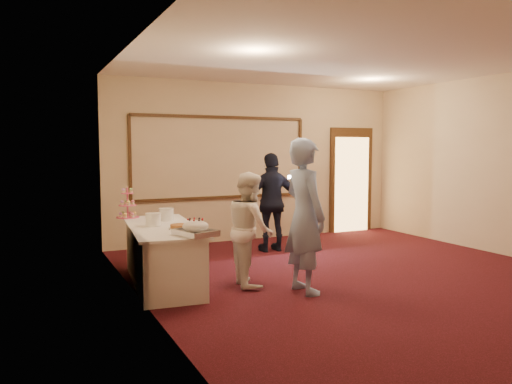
% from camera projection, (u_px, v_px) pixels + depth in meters
% --- Properties ---
extents(floor, '(7.00, 7.00, 0.00)m').
position_uv_depth(floor, '(373.00, 281.00, 6.69)').
color(floor, black).
rests_on(floor, ground).
extents(room_walls, '(6.04, 7.04, 3.02)m').
position_uv_depth(room_walls, '(376.00, 129.00, 6.51)').
color(room_walls, beige).
rests_on(room_walls, floor).
extents(wall_molding, '(3.45, 0.04, 1.55)m').
position_uv_depth(wall_molding, '(222.00, 157.00, 9.33)').
color(wall_molding, '#372310').
rests_on(wall_molding, room_walls).
extents(doorway, '(1.05, 0.07, 2.20)m').
position_uv_depth(doorway, '(351.00, 181.00, 10.62)').
color(doorway, '#372310').
rests_on(doorway, floor).
extents(buffet_table, '(1.05, 2.22, 0.77)m').
position_uv_depth(buffet_table, '(163.00, 255.00, 6.51)').
color(buffet_table, silver).
rests_on(buffet_table, floor).
extents(pavlova_tray, '(0.48, 0.55, 0.19)m').
position_uv_depth(pavlova_tray, '(196.00, 229.00, 5.74)').
color(pavlova_tray, '#A9ACAF').
rests_on(pavlova_tray, buffet_table).
extents(cupcake_stand, '(0.33, 0.33, 0.48)m').
position_uv_depth(cupcake_stand, '(128.00, 206.00, 7.20)').
color(cupcake_stand, '#DD4D78').
rests_on(cupcake_stand, buffet_table).
extents(plate_stack_a, '(0.20, 0.20, 0.17)m').
position_uv_depth(plate_stack_a, '(153.00, 220.00, 6.42)').
color(plate_stack_a, white).
rests_on(plate_stack_a, buffet_table).
extents(plate_stack_b, '(0.21, 0.21, 0.17)m').
position_uv_depth(plate_stack_b, '(166.00, 214.00, 6.91)').
color(plate_stack_b, white).
rests_on(plate_stack_b, buffet_table).
extents(tart, '(0.28, 0.28, 0.06)m').
position_uv_depth(tart, '(180.00, 227.00, 6.21)').
color(tart, white).
rests_on(tart, buffet_table).
extents(man, '(0.48, 0.71, 1.90)m').
position_uv_depth(man, '(305.00, 216.00, 6.09)').
color(man, '#8DA9DB').
rests_on(man, floor).
extents(woman, '(0.67, 0.80, 1.47)m').
position_uv_depth(woman, '(250.00, 228.00, 6.45)').
color(woman, white).
rests_on(woman, floor).
extents(guest, '(1.02, 0.48, 1.69)m').
position_uv_depth(guest, '(272.00, 202.00, 8.55)').
color(guest, black).
rests_on(guest, floor).
extents(camera_flash, '(0.08, 0.06, 0.05)m').
position_uv_depth(camera_flash, '(290.00, 177.00, 8.32)').
color(camera_flash, white).
rests_on(camera_flash, guest).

